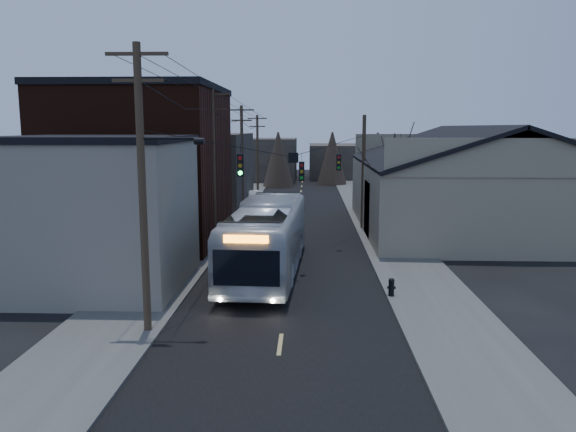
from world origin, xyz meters
name	(u,v)px	position (x,y,z in m)	size (l,w,h in m)	color
ground	(277,369)	(0.00, 0.00, 0.00)	(160.00, 160.00, 0.00)	black
road_surface	(297,218)	(0.00, 30.00, 0.01)	(9.00, 110.00, 0.02)	black
sidewalk_left	(221,217)	(-6.50, 30.00, 0.06)	(4.00, 110.00, 0.12)	#474744
sidewalk_right	(375,218)	(6.50, 30.00, 0.06)	(4.00, 110.00, 0.12)	#474744
building_clapboard	(98,215)	(-9.00, 9.00, 3.50)	(8.00, 8.00, 7.00)	gray
building_brick	(144,167)	(-10.00, 20.00, 5.00)	(10.00, 12.00, 10.00)	black
building_left_far	(199,171)	(-9.50, 36.00, 3.50)	(9.00, 14.00, 7.00)	#322D28
warehouse	(471,194)	(13.00, 25.00, 2.70)	(16.16, 20.60, 7.73)	#7C725A
building_far_left	(261,159)	(-6.00, 65.00, 3.00)	(10.00, 12.00, 6.00)	#322D28
building_far_right	(348,161)	(7.00, 70.00, 2.50)	(12.00, 14.00, 5.00)	#322D28
bare_tree	(393,189)	(6.50, 20.00, 3.60)	(0.40, 0.40, 7.20)	black
utility_lines	(253,164)	(-3.11, 24.14, 4.95)	(11.24, 45.28, 10.50)	#382B1E
bus	(267,238)	(-1.21, 11.88, 1.89)	(3.17, 13.54, 3.77)	silver
parked_car	(256,198)	(-4.30, 37.99, 0.71)	(1.51, 4.32, 1.42)	#A5A9AD
fire_hydrant	(391,286)	(4.70, 7.65, 0.56)	(0.39, 0.28, 0.81)	black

